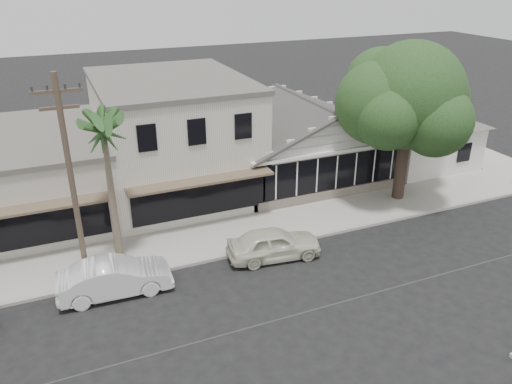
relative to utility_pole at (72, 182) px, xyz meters
name	(u,v)px	position (x,y,z in m)	size (l,w,h in m)	color
ground	(336,304)	(9.00, -5.20, -4.79)	(140.00, 140.00, 0.00)	black
sidewalk_north	(108,260)	(1.00, 1.55, -4.71)	(90.00, 3.50, 0.15)	#9E9991
corner_shop	(303,137)	(14.00, 7.27, -2.17)	(10.40, 8.60, 5.10)	white
side_cottage	(417,142)	(22.20, 6.30, -3.29)	(6.00, 6.00, 3.00)	white
row_building_near	(173,138)	(6.00, 8.30, -1.54)	(8.00, 10.00, 6.50)	silver
row_building_midnear	(7,180)	(-3.00, 8.30, -2.69)	(10.00, 10.00, 4.20)	beige
utility_pole	(72,182)	(0.00, 0.00, 0.00)	(1.80, 0.24, 9.00)	brown
car_0	(274,244)	(8.18, -1.04, -4.05)	(1.74, 4.32, 1.47)	silver
car_1	(115,278)	(1.01, -1.04, -4.03)	(1.60, 4.58, 1.51)	white
shade_tree	(406,98)	(17.36, 2.20, 1.12)	(8.09, 7.31, 8.98)	#403027
palm_east	(103,127)	(1.53, 1.33, 1.62)	(3.16, 3.16, 7.54)	#726651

